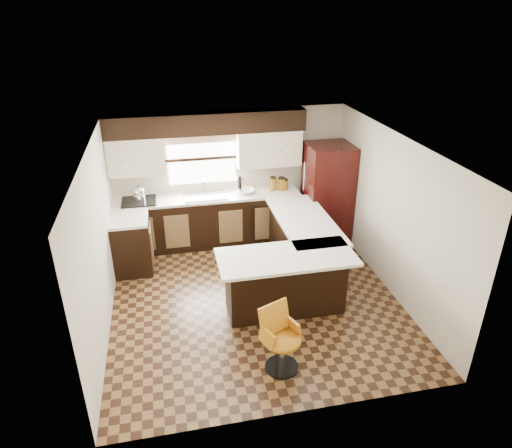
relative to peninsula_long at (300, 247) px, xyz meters
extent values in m
plane|color=#49301A|center=(-0.90, -0.62, -0.45)|extent=(4.40, 4.40, 0.00)
plane|color=silver|center=(-0.90, -0.62, 1.95)|extent=(4.40, 4.40, 0.00)
plane|color=beige|center=(-0.90, 1.58, 0.75)|extent=(4.40, 0.00, 4.40)
plane|color=beige|center=(-0.90, -2.83, 0.75)|extent=(4.40, 0.00, 4.40)
plane|color=beige|center=(-3.00, -0.62, 0.75)|extent=(0.00, 4.40, 4.40)
plane|color=beige|center=(1.20, -0.62, 0.75)|extent=(0.00, 4.40, 4.40)
cube|color=black|center=(-1.35, 1.28, 0.00)|extent=(3.30, 0.60, 0.90)
cube|color=black|center=(-2.70, 0.62, 0.00)|extent=(0.60, 0.70, 0.90)
cube|color=silver|center=(-1.35, 1.28, 0.47)|extent=(3.30, 0.60, 0.04)
cube|color=silver|center=(-2.70, 0.62, 0.47)|extent=(0.60, 0.70, 0.04)
cube|color=black|center=(-1.30, 1.40, 1.77)|extent=(3.40, 0.35, 0.36)
cube|color=beige|center=(-2.52, 1.40, 1.27)|extent=(0.94, 0.35, 0.64)
cube|color=beige|center=(-0.22, 1.40, 1.27)|extent=(1.14, 0.35, 0.64)
cube|color=white|center=(-1.40, 1.56, 1.10)|extent=(1.20, 0.02, 0.90)
cube|color=#D19B93|center=(-1.40, 1.52, 1.49)|extent=(1.30, 0.06, 0.18)
cube|color=#B2B2B7|center=(-1.40, 1.25, 0.51)|extent=(0.75, 0.45, 0.03)
cube|color=black|center=(-0.35, 0.99, -0.02)|extent=(0.58, 0.03, 0.78)
cube|color=black|center=(-2.55, 1.25, 0.51)|extent=(0.58, 0.50, 0.02)
cube|color=black|center=(0.00, 0.00, 0.00)|extent=(0.60, 1.95, 0.90)
cube|color=black|center=(-0.53, -0.97, 0.00)|extent=(1.65, 0.60, 0.90)
cube|color=silver|center=(0.05, 0.00, 0.47)|extent=(0.84, 1.95, 0.04)
cube|color=silver|center=(-0.55, -1.06, 0.47)|extent=(1.89, 0.84, 0.04)
cube|color=black|center=(0.79, 1.00, 0.46)|extent=(0.78, 0.75, 1.83)
cylinder|color=silver|center=(-0.78, 1.28, 0.64)|extent=(0.15, 0.15, 0.30)
imported|color=white|center=(-0.66, 1.28, 0.53)|extent=(0.31, 0.31, 0.07)
cylinder|color=#815811|center=(-0.16, 1.30, 0.61)|extent=(0.12, 0.12, 0.23)
cylinder|color=#815811|center=(0.00, 1.30, 0.60)|extent=(0.14, 0.14, 0.21)
cylinder|color=#815811|center=(0.06, 1.30, 0.58)|extent=(0.14, 0.14, 0.18)
camera|label=1|loc=(-2.06, -6.25, 3.61)|focal=32.00mm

